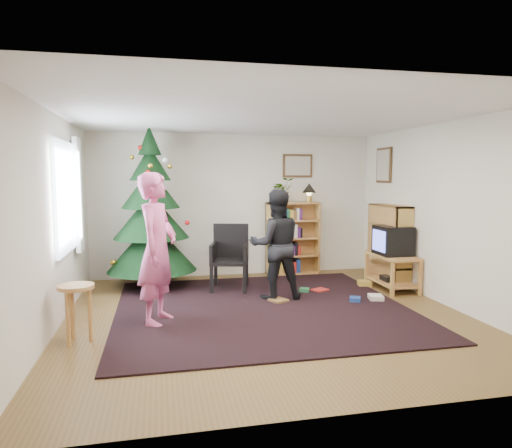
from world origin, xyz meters
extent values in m
plane|color=brown|center=(0.00, 0.00, 0.00)|extent=(5.00, 5.00, 0.00)
plane|color=white|center=(0.00, 0.00, 2.50)|extent=(5.00, 5.00, 0.00)
cube|color=silver|center=(0.00, 2.50, 1.25)|extent=(5.00, 0.02, 2.50)
cube|color=silver|center=(0.00, -2.50, 1.25)|extent=(5.00, 0.02, 2.50)
cube|color=silver|center=(-2.50, 0.00, 1.25)|extent=(0.02, 5.00, 2.50)
cube|color=silver|center=(2.50, 0.00, 1.25)|extent=(0.02, 5.00, 2.50)
cube|color=black|center=(0.00, 0.30, 0.01)|extent=(3.80, 3.60, 0.02)
cube|color=silver|center=(-2.47, 0.60, 1.50)|extent=(0.04, 1.20, 1.40)
cube|color=white|center=(-2.43, 1.30, 1.50)|extent=(0.06, 0.35, 1.60)
cube|color=#4C3319|center=(1.15, 2.48, 1.95)|extent=(0.55, 0.03, 0.42)
cube|color=beige|center=(1.15, 2.48, 1.95)|extent=(0.47, 0.01, 0.34)
cube|color=#4C3319|center=(2.48, 1.75, 1.95)|extent=(0.03, 0.50, 0.60)
cube|color=beige|center=(2.48, 1.75, 1.95)|extent=(0.01, 0.42, 0.52)
cylinder|color=#3F2816|center=(-1.45, 1.83, 0.14)|extent=(0.14, 0.14, 0.27)
cone|color=black|center=(-1.45, 1.83, 0.67)|extent=(1.40, 1.40, 0.79)
cone|color=black|center=(-1.45, 1.83, 1.14)|extent=(1.18, 1.18, 0.70)
cone|color=black|center=(-1.45, 1.83, 1.58)|extent=(0.91, 0.91, 0.62)
cone|color=black|center=(-1.45, 1.83, 1.97)|extent=(0.63, 0.63, 0.54)
cone|color=black|center=(-1.45, 1.83, 2.32)|extent=(0.36, 0.36, 0.45)
cube|color=gold|center=(1.03, 2.34, 0.65)|extent=(0.95, 0.30, 1.30)
cube|color=gold|center=(1.03, 2.34, 1.29)|extent=(0.95, 0.30, 0.03)
cube|color=gold|center=(2.34, 1.24, 0.65)|extent=(0.30, 0.95, 1.30)
cube|color=gold|center=(2.34, 1.24, 1.29)|extent=(0.30, 0.95, 0.03)
cube|color=gold|center=(2.22, 0.90, 0.53)|extent=(0.51, 0.91, 0.04)
cube|color=gold|center=(2.00, 0.47, 0.26)|extent=(0.05, 0.05, 0.51)
cube|color=gold|center=(2.44, 0.47, 0.26)|extent=(0.05, 0.05, 0.51)
cube|color=gold|center=(2.00, 1.33, 0.26)|extent=(0.05, 0.05, 0.51)
cube|color=gold|center=(2.44, 1.33, 0.26)|extent=(0.05, 0.05, 0.51)
cube|color=gold|center=(2.22, 0.90, 0.12)|extent=(0.47, 0.87, 0.03)
cube|color=black|center=(2.22, 0.90, 0.17)|extent=(0.30, 0.25, 0.08)
cube|color=black|center=(2.22, 0.90, 0.77)|extent=(0.47, 0.51, 0.45)
cube|color=#5664EA|center=(1.98, 0.90, 0.77)|extent=(0.01, 0.40, 0.32)
cube|color=black|center=(-0.28, 1.35, 0.45)|extent=(0.68, 0.68, 0.05)
cube|color=black|center=(-0.28, 1.60, 0.74)|extent=(0.55, 0.19, 0.56)
cube|color=black|center=(-0.52, 1.10, 0.23)|extent=(0.06, 0.06, 0.45)
cube|color=black|center=(-0.03, 1.10, 0.23)|extent=(0.06, 0.06, 0.45)
cube|color=black|center=(-0.52, 1.60, 0.23)|extent=(0.06, 0.06, 0.45)
cube|color=black|center=(-0.03, 1.60, 0.23)|extent=(0.06, 0.06, 0.45)
cylinder|color=gold|center=(-2.20, -0.50, 0.60)|extent=(0.37, 0.37, 0.04)
cylinder|color=gold|center=(-2.07, -0.50, 0.29)|extent=(0.05, 0.05, 0.58)
cylinder|color=gold|center=(-2.27, -0.38, 0.29)|extent=(0.05, 0.05, 0.58)
cylinder|color=gold|center=(-2.27, -0.62, 0.29)|extent=(0.05, 0.05, 0.58)
imported|color=#D1538B|center=(-1.35, -0.02, 0.91)|extent=(0.65, 0.77, 1.81)
imported|color=black|center=(0.30, 0.74, 0.79)|extent=(0.79, 0.63, 1.57)
imported|color=gray|center=(0.83, 2.34, 1.52)|extent=(0.41, 0.36, 0.44)
cylinder|color=#A57F33|center=(1.33, 2.34, 1.35)|extent=(0.11, 0.11, 0.11)
sphere|color=#FFD88C|center=(1.33, 2.34, 1.47)|extent=(0.11, 0.11, 0.11)
cone|color=black|center=(1.33, 2.34, 1.55)|extent=(0.25, 0.25, 0.17)
cube|color=#A51E19|center=(1.07, 0.98, 0.04)|extent=(0.20, 0.20, 0.08)
cube|color=navy|center=(1.34, 0.31, 0.04)|extent=(0.20, 0.20, 0.08)
cube|color=#1E592D|center=(0.81, 0.97, 0.04)|extent=(0.20, 0.20, 0.08)
cube|color=gold|center=(1.88, 1.15, 0.04)|extent=(0.20, 0.20, 0.08)
cube|color=brown|center=(0.29, 0.52, 0.04)|extent=(0.20, 0.20, 0.08)
cube|color=beige|center=(1.67, 0.33, 0.04)|extent=(0.20, 0.20, 0.08)
camera|label=1|loc=(-1.32, -5.51, 1.76)|focal=32.00mm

